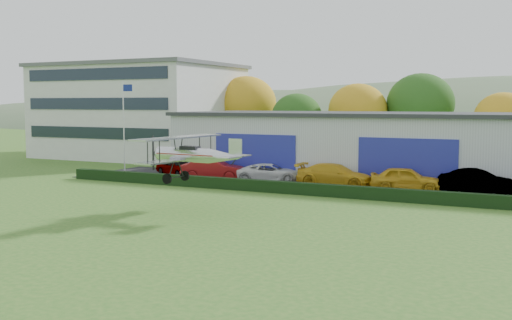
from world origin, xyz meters
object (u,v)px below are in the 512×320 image
at_px(car_0, 177,166).
at_px(car_5, 478,182).
at_px(office_block, 140,111).
at_px(car_1, 214,169).
at_px(biplane, 191,153).
at_px(flagpole, 125,118).
at_px(car_2, 270,173).
at_px(car_3, 335,175).
at_px(hangar, 423,146).
at_px(car_4, 406,179).

height_order(car_0, car_5, car_5).
xyz_separation_m(office_block, car_5, (37.88, -13.77, -4.33)).
distance_m(car_1, biplane, 14.25).
distance_m(flagpole, car_5, 30.03).
bearing_deg(car_1, car_0, 58.41).
distance_m(car_0, car_1, 4.24).
relative_size(car_0, car_2, 0.90).
bearing_deg(car_2, car_0, 71.26).
distance_m(office_block, car_0, 20.43).
xyz_separation_m(office_block, car_2, (22.94, -14.26, -4.46)).
bearing_deg(car_3, car_5, -86.25).
distance_m(hangar, office_block, 33.84).
distance_m(car_0, car_3, 13.95).
xyz_separation_m(car_2, biplane, (1.42, -13.45, 2.56)).
bearing_deg(car_3, car_0, 87.99).
distance_m(car_0, car_2, 8.69).
xyz_separation_m(office_block, car_4, (33.26, -14.33, -4.34)).
height_order(car_0, car_3, car_3).
relative_size(flagpole, car_1, 1.59).
distance_m(car_3, car_5, 9.71).
xyz_separation_m(office_block, car_1, (18.36, -15.01, -4.33)).
xyz_separation_m(car_0, car_2, (8.69, -0.28, -0.07)).
bearing_deg(car_0, flagpole, 105.74).
xyz_separation_m(hangar, biplane, (-8.64, -20.68, 0.65)).
height_order(car_0, biplane, biplane).
bearing_deg(flagpole, biplane, -42.16).
height_order(flagpole, car_1, flagpole).
xyz_separation_m(office_block, car_0, (14.25, -13.97, -4.39)).
bearing_deg(car_5, biplane, 132.69).
distance_m(hangar, car_2, 12.54).
distance_m(car_1, car_3, 9.85).
distance_m(car_1, car_4, 14.91).
height_order(car_1, car_2, car_1).
height_order(car_1, biplane, biplane).
bearing_deg(car_4, biplane, 135.25).
height_order(car_2, car_5, car_5).
relative_size(car_0, car_1, 0.90).
xyz_separation_m(hangar, car_3, (-4.81, -7.41, -1.79)).
xyz_separation_m(car_2, car_4, (10.32, -0.07, 0.13)).
bearing_deg(office_block, car_2, -31.86).
height_order(office_block, car_1, office_block).
xyz_separation_m(car_0, biplane, (10.11, -13.73, 2.49)).
relative_size(car_5, biplane, 0.73).
bearing_deg(car_5, office_block, 66.86).
xyz_separation_m(hangar, car_1, (-14.64, -7.99, -1.78)).
bearing_deg(biplane, car_0, 130.57).
bearing_deg(car_2, flagpole, 68.27).
bearing_deg(hangar, car_1, -151.39).
bearing_deg(car_0, car_2, -67.08).
bearing_deg(car_5, flagpole, 85.36).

